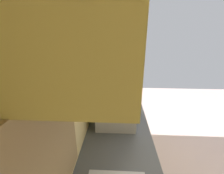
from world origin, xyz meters
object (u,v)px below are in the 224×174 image
Objects in this scene: oven_range at (119,93)px; kettle at (123,87)px; microwave at (117,105)px; bowl at (122,83)px.

oven_range is 5.63× the size of kettle.
microwave reaches higher than bowl.
oven_range is 0.78m from bowl.
kettle is at bearing -180.00° from bowl.
oven_range is 6.70× the size of bowl.
oven_range is at bearing 3.40° from kettle.
kettle is at bearing -176.60° from oven_range.
bowl is 0.39m from kettle.
microwave is at bearing 179.24° from oven_range.
oven_range is at bearing 5.45° from bowl.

